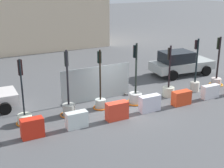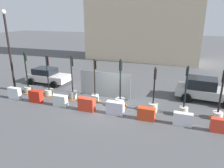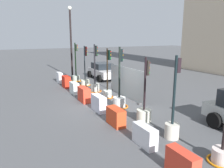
{
  "view_description": "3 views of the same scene",
  "coord_description": "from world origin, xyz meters",
  "px_view_note": "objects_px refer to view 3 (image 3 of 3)",
  "views": [
    {
      "loc": [
        -7.95,
        -14.03,
        6.81
      ],
      "look_at": [
        -0.7,
        0.01,
        1.45
      ],
      "focal_mm": 51.58,
      "sensor_mm": 36.0,
      "label": 1
    },
    {
      "loc": [
        5.04,
        -12.88,
        6.2
      ],
      "look_at": [
        0.16,
        0.62,
        1.47
      ],
      "focal_mm": 33.77,
      "sensor_mm": 36.0,
      "label": 2
    },
    {
      "loc": [
        11.13,
        -5.45,
        3.97
      ],
      "look_at": [
        -0.02,
        0.26,
        1.17
      ],
      "focal_mm": 34.52,
      "sensor_mm": 36.0,
      "label": 3
    }
  ],
  "objects_px": {
    "traffic_light_5": "(144,110)",
    "street_lamp_post": "(71,38)",
    "construction_barrier_4": "(99,103)",
    "construction_barrier_0": "(60,78)",
    "traffic_light_3": "(107,90)",
    "traffic_light_0": "(76,76)",
    "traffic_light_1": "(85,80)",
    "construction_barrier_6": "(145,136)",
    "construction_barrier_3": "(84,95)",
    "traffic_light_7": "(223,147)",
    "construction_barrier_2": "(74,88)",
    "car_white_van": "(103,71)",
    "construction_barrier_5": "(116,117)",
    "construction_barrier_1": "(66,82)",
    "traffic_light_2": "(95,85)",
    "construction_barrier_7": "(182,164)",
    "traffic_light_4": "(119,99)",
    "traffic_light_6": "(172,122)"
  },
  "relations": [
    {
      "from": "traffic_light_5",
      "to": "construction_barrier_7",
      "type": "relative_size",
      "value": 2.97
    },
    {
      "from": "construction_barrier_2",
      "to": "traffic_light_7",
      "type": "bearing_deg",
      "value": 9.06
    },
    {
      "from": "construction_barrier_1",
      "to": "traffic_light_7",
      "type": "bearing_deg",
      "value": 7.58
    },
    {
      "from": "traffic_light_1",
      "to": "traffic_light_7",
      "type": "bearing_deg",
      "value": 0.36
    },
    {
      "from": "traffic_light_1",
      "to": "car_white_van",
      "type": "bearing_deg",
      "value": 128.03
    },
    {
      "from": "traffic_light_1",
      "to": "street_lamp_post",
      "type": "xyz_separation_m",
      "value": [
        -3.51,
        -0.02,
        3.33
      ]
    },
    {
      "from": "construction_barrier_6",
      "to": "car_white_van",
      "type": "height_order",
      "value": "car_white_van"
    },
    {
      "from": "traffic_light_0",
      "to": "traffic_light_3",
      "type": "relative_size",
      "value": 1.06
    },
    {
      "from": "construction_barrier_0",
      "to": "traffic_light_3",
      "type": "bearing_deg",
      "value": 15.33
    },
    {
      "from": "traffic_light_7",
      "to": "construction_barrier_0",
      "type": "xyz_separation_m",
      "value": [
        -14.39,
        -1.69,
        -0.1
      ]
    },
    {
      "from": "traffic_light_0",
      "to": "construction_barrier_4",
      "type": "relative_size",
      "value": 2.94
    },
    {
      "from": "traffic_light_2",
      "to": "construction_barrier_0",
      "type": "relative_size",
      "value": 3.4
    },
    {
      "from": "traffic_light_2",
      "to": "construction_barrier_5",
      "type": "bearing_deg",
      "value": -14.08
    },
    {
      "from": "construction_barrier_1",
      "to": "construction_barrier_3",
      "type": "bearing_deg",
      "value": -0.6
    },
    {
      "from": "construction_barrier_5",
      "to": "traffic_light_3",
      "type": "bearing_deg",
      "value": 158.9
    },
    {
      "from": "construction_barrier_6",
      "to": "construction_barrier_0",
      "type": "bearing_deg",
      "value": -179.54
    },
    {
      "from": "construction_barrier_6",
      "to": "street_lamp_post",
      "type": "height_order",
      "value": "street_lamp_post"
    },
    {
      "from": "construction_barrier_1",
      "to": "construction_barrier_5",
      "type": "height_order",
      "value": "construction_barrier_1"
    },
    {
      "from": "traffic_light_2",
      "to": "traffic_light_7",
      "type": "relative_size",
      "value": 1.07
    },
    {
      "from": "traffic_light_5",
      "to": "traffic_light_6",
      "type": "height_order",
      "value": "traffic_light_6"
    },
    {
      "from": "construction_barrier_0",
      "to": "construction_barrier_5",
      "type": "bearing_deg",
      "value": 0.26
    },
    {
      "from": "traffic_light_6",
      "to": "construction_barrier_2",
      "type": "height_order",
      "value": "traffic_light_6"
    },
    {
      "from": "traffic_light_7",
      "to": "car_white_van",
      "type": "relative_size",
      "value": 0.79
    },
    {
      "from": "traffic_light_3",
      "to": "traffic_light_1",
      "type": "bearing_deg",
      "value": -179.28
    },
    {
      "from": "construction_barrier_6",
      "to": "construction_barrier_3",
      "type": "bearing_deg",
      "value": -178.99
    },
    {
      "from": "traffic_light_6",
      "to": "construction_barrier_4",
      "type": "height_order",
      "value": "traffic_light_6"
    },
    {
      "from": "traffic_light_0",
      "to": "construction_barrier_0",
      "type": "bearing_deg",
      "value": -92.23
    },
    {
      "from": "traffic_light_7",
      "to": "traffic_light_4",
      "type": "bearing_deg",
      "value": -177.53
    },
    {
      "from": "traffic_light_5",
      "to": "construction_barrier_4",
      "type": "distance_m",
      "value": 2.62
    },
    {
      "from": "construction_barrier_4",
      "to": "construction_barrier_3",
      "type": "bearing_deg",
      "value": -176.75
    },
    {
      "from": "traffic_light_2",
      "to": "traffic_light_5",
      "type": "bearing_deg",
      "value": -0.71
    },
    {
      "from": "construction_barrier_3",
      "to": "construction_barrier_6",
      "type": "xyz_separation_m",
      "value": [
        6.22,
        0.11,
        -0.06
      ]
    },
    {
      "from": "traffic_light_7",
      "to": "construction_barrier_1",
      "type": "xyz_separation_m",
      "value": [
        -12.42,
        -1.65,
        -0.09
      ]
    },
    {
      "from": "traffic_light_7",
      "to": "construction_barrier_3",
      "type": "distance_m",
      "value": 8.4
    },
    {
      "from": "traffic_light_5",
      "to": "traffic_light_6",
      "type": "xyz_separation_m",
      "value": [
        1.96,
        -0.05,
        0.14
      ]
    },
    {
      "from": "traffic_light_5",
      "to": "street_lamp_post",
      "type": "relative_size",
      "value": 0.46
    },
    {
      "from": "traffic_light_7",
      "to": "construction_barrier_6",
      "type": "relative_size",
      "value": 2.88
    },
    {
      "from": "construction_barrier_2",
      "to": "construction_barrier_3",
      "type": "xyz_separation_m",
      "value": [
        2.1,
        -0.05,
        0.05
      ]
    },
    {
      "from": "traffic_light_3",
      "to": "construction_barrier_5",
      "type": "relative_size",
      "value": 3.01
    },
    {
      "from": "construction_barrier_1",
      "to": "construction_barrier_6",
      "type": "bearing_deg",
      "value": 0.36
    },
    {
      "from": "traffic_light_2",
      "to": "traffic_light_5",
      "type": "xyz_separation_m",
      "value": [
        6.18,
        -0.08,
        0.0
      ]
    },
    {
      "from": "traffic_light_4",
      "to": "construction_barrier_1",
      "type": "distance_m",
      "value": 6.27
    },
    {
      "from": "construction_barrier_5",
      "to": "construction_barrier_1",
      "type": "bearing_deg",
      "value": -179.91
    },
    {
      "from": "traffic_light_4",
      "to": "traffic_light_6",
      "type": "distance_m",
      "value": 4.27
    },
    {
      "from": "traffic_light_7",
      "to": "construction_barrier_1",
      "type": "distance_m",
      "value": 12.53
    },
    {
      "from": "traffic_light_5",
      "to": "construction_barrier_6",
      "type": "bearing_deg",
      "value": -34.87
    },
    {
      "from": "traffic_light_7",
      "to": "construction_barrier_0",
      "type": "bearing_deg",
      "value": -173.32
    },
    {
      "from": "traffic_light_4",
      "to": "traffic_light_7",
      "type": "height_order",
      "value": "traffic_light_4"
    },
    {
      "from": "traffic_light_2",
      "to": "traffic_light_4",
      "type": "height_order",
      "value": "traffic_light_2"
    },
    {
      "from": "traffic_light_1",
      "to": "traffic_light_6",
      "type": "height_order",
      "value": "traffic_light_6"
    }
  ]
}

